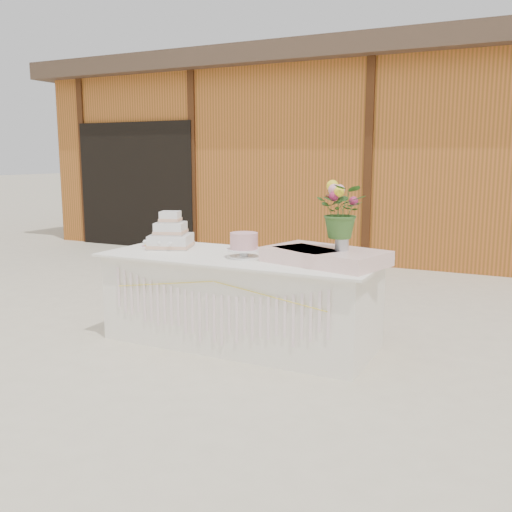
{
  "coord_description": "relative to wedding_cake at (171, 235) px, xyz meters",
  "views": [
    {
      "loc": [
        2.22,
        -4.23,
        1.6
      ],
      "look_at": [
        0.0,
        0.3,
        0.72
      ],
      "focal_mm": 40.0,
      "sensor_mm": 36.0,
      "label": 1
    }
  ],
  "objects": [
    {
      "name": "ground",
      "position": [
        0.78,
        -0.1,
        -0.88
      ],
      "size": [
        80.0,
        80.0,
        0.0
      ],
      "primitive_type": "plane",
      "color": "beige",
      "rests_on": "ground"
    },
    {
      "name": "flower_vase",
      "position": [
        1.68,
        -0.14,
        0.07
      ],
      "size": [
        0.11,
        0.11,
        0.14
      ],
      "primitive_type": "cylinder",
      "color": "silver",
      "rests_on": "satin_runner"
    },
    {
      "name": "bouquet",
      "position": [
        1.68,
        -0.14,
        0.35
      ],
      "size": [
        0.4,
        0.35,
        0.42
      ],
      "primitive_type": "imported",
      "rotation": [
        0.0,
        0.0,
        0.08
      ],
      "color": "#376126",
      "rests_on": "flower_vase"
    },
    {
      "name": "loose_flowers",
      "position": [
        -0.22,
        -0.07,
        -0.11
      ],
      "size": [
        0.2,
        0.34,
        0.02
      ],
      "primitive_type": null,
      "rotation": [
        0.0,
        0.0,
        -0.21
      ],
      "color": "#CD7D9D",
      "rests_on": "cake_table"
    },
    {
      "name": "pink_cake_stand",
      "position": [
        0.85,
        -0.18,
        0.0
      ],
      "size": [
        0.29,
        0.29,
        0.21
      ],
      "color": "white",
      "rests_on": "cake_table"
    },
    {
      "name": "satin_runner",
      "position": [
        1.55,
        -0.13,
        -0.06
      ],
      "size": [
        1.03,
        0.75,
        0.12
      ],
      "primitive_type": "cube",
      "rotation": [
        0.0,
        0.0,
        -0.25
      ],
      "color": "#FFD8CD",
      "rests_on": "cake_table"
    },
    {
      "name": "wedding_cake",
      "position": [
        0.0,
        0.0,
        0.0
      ],
      "size": [
        0.48,
        0.48,
        0.34
      ],
      "rotation": [
        0.0,
        0.0,
        0.35
      ],
      "color": "white",
      "rests_on": "cake_table"
    },
    {
      "name": "barn",
      "position": [
        0.77,
        5.9,
        0.79
      ],
      "size": [
        12.6,
        4.6,
        3.3
      ],
      "color": "#B05A25",
      "rests_on": "ground"
    },
    {
      "name": "cake_table",
      "position": [
        0.78,
        -0.1,
        -0.5
      ],
      "size": [
        2.4,
        1.0,
        0.77
      ],
      "color": "white",
      "rests_on": "ground"
    }
  ]
}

